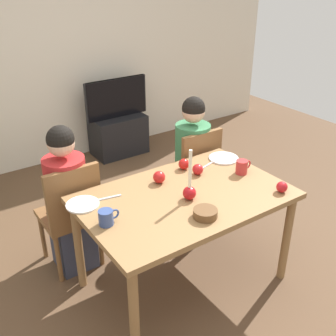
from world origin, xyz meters
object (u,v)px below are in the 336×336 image
chair_left (71,211)px  chair_right (194,170)px  tv_stand (119,135)px  bowl_walnuts (205,213)px  plate_right (224,158)px  mug_left (106,217)px  person_left_child (69,203)px  apple_by_left_plate (184,164)px  person_right_child (192,163)px  dining_table (185,205)px  candle_centerpiece (190,190)px  tv (116,98)px  apple_near_candle (282,187)px  apple_far_edge (198,169)px  plate_left (83,204)px  apple_by_right_mug (159,177)px  mug_right (242,167)px

chair_left → chair_right: size_ratio=1.00×
tv_stand → bowl_walnuts: bearing=-106.4°
chair_left → plate_right: (1.18, -0.33, 0.24)m
chair_left → mug_left: size_ratio=6.70×
person_left_child → apple_by_left_plate: 0.90m
person_right_child → mug_left: bearing=-150.6°
dining_table → candle_centerpiece: bearing=-95.9°
chair_left → bowl_walnuts: 1.07m
chair_right → chair_left: bearing=180.0°
chair_left → candle_centerpiece: (0.58, -0.66, 0.31)m
chair_right → bowl_walnuts: size_ratio=5.94×
person_left_child → tv: (1.29, 1.66, 0.14)m
person_left_child → mug_left: (-0.00, -0.65, 0.23)m
person_right_child → apple_by_left_plate: person_right_child is taller
chair_right → candle_centerpiece: 0.93m
dining_table → apple_near_candle: apple_near_candle is taller
plate_right → apple_far_edge: size_ratio=2.91×
person_right_child → tv: size_ratio=1.48×
candle_centerpiece → mug_left: bearing=175.0°
candle_centerpiece → plate_left: 0.70m
mug_left → apple_by_right_mug: 0.59m
tv → apple_far_edge: tv is taller
mug_left → apple_by_right_mug: bearing=24.6°
apple_far_edge → plate_right: bearing=14.9°
apple_near_candle → apple_by_right_mug: size_ratio=0.87×
tv_stand → plate_left: size_ratio=2.98×
dining_table → apple_near_candle: (0.57, -0.34, 0.12)m
tv → apple_by_right_mug: (-0.75, -2.06, 0.08)m
tv → plate_right: 2.03m
tv → apple_far_edge: 2.16m
plate_right → apple_by_left_plate: 0.37m
plate_left → mug_right: size_ratio=1.61×
mug_left → bowl_walnuts: 0.60m
tv → plate_left: tv is taller
plate_left → apple_by_left_plate: 0.84m
plate_right → bowl_walnuts: (-0.64, -0.55, 0.02)m
dining_table → mug_right: 0.55m
apple_far_edge → mug_left: bearing=-167.2°
plate_right → apple_near_candle: apple_near_candle is taller
dining_table → chair_left: chair_left is taller
chair_left → apple_by_left_plate: (0.81, -0.30, 0.28)m
plate_left → apple_by_right_mug: 0.57m
candle_centerpiece → apple_by_right_mug: 0.30m
tv → bowl_walnuts: tv is taller
person_left_child → apple_far_edge: (0.84, -0.45, 0.22)m
apple_by_left_plate → apple_by_right_mug: bearing=-165.2°
chair_left → apple_far_edge: chair_left is taller
tv_stand → mug_left: bearing=-119.3°
tv_stand → candle_centerpiece: (-0.71, -2.36, 0.58)m
bowl_walnuts → apple_by_right_mug: bearing=89.3°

